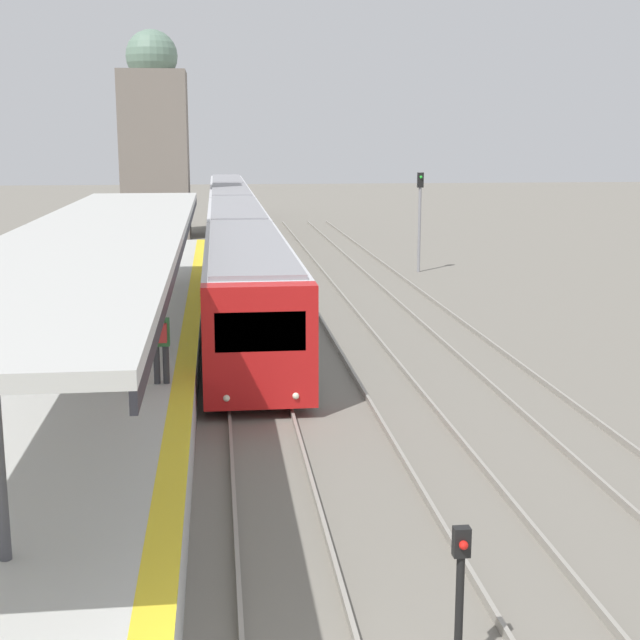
% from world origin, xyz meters
% --- Properties ---
extents(platform_canopy, '(4.00, 27.87, 3.16)m').
position_xyz_m(platform_canopy, '(-3.63, 14.36, 4.06)').
color(platform_canopy, beige).
rests_on(platform_canopy, station_platform).
extents(person_on_platform, '(0.40, 0.40, 1.66)m').
position_xyz_m(person_on_platform, '(-2.18, 11.38, 2.01)').
color(person_on_platform, '#2D2D33').
rests_on(person_on_platform, station_platform).
extents(train_near, '(2.62, 60.98, 3.21)m').
position_xyz_m(train_near, '(0.00, 42.18, 1.78)').
color(train_near, red).
rests_on(train_near, ground_plane).
extents(signal_post_near, '(0.20, 0.22, 1.84)m').
position_xyz_m(signal_post_near, '(1.85, 1.73, 1.14)').
color(signal_post_near, black).
rests_on(signal_post_near, ground_plane).
extents(signal_mast_far, '(0.28, 0.29, 4.73)m').
position_xyz_m(signal_mast_far, '(8.70, 33.94, 2.99)').
color(signal_mast_far, gray).
rests_on(signal_mast_far, ground_plane).
extents(distant_domed_building, '(4.22, 4.22, 13.02)m').
position_xyz_m(distant_domed_building, '(-4.73, 51.28, 6.20)').
color(distant_domed_building, slate).
rests_on(distant_domed_building, ground_plane).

